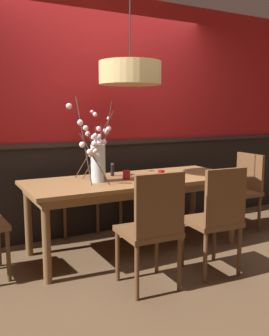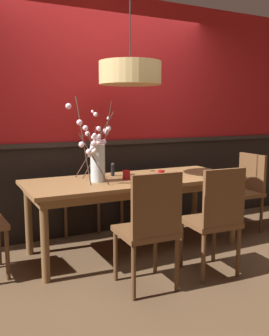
{
  "view_description": "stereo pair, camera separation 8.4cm",
  "coord_description": "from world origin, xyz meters",
  "px_view_note": "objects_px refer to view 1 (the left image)",
  "views": [
    {
      "loc": [
        -1.72,
        -3.21,
        1.4
      ],
      "look_at": [
        0.0,
        0.0,
        0.85
      ],
      "focal_mm": 39.37,
      "sensor_mm": 36.0,
      "label": 1
    },
    {
      "loc": [
        -1.64,
        -3.25,
        1.4
      ],
      "look_at": [
        0.0,
        0.0,
        0.85
      ],
      "focal_mm": 39.37,
      "sensor_mm": 36.0,
      "label": 2
    }
  ],
  "objects_px": {
    "pendant_lamp": "(130,73)",
    "condiment_bottle": "(112,170)",
    "candle_holder_nearer_center": "(127,175)",
    "chair_far_side_left": "(74,189)",
    "chair_far_side_right": "(125,183)",
    "chair_head_east_end": "(242,187)",
    "chair_near_side_right": "(216,216)",
    "dining_table": "(134,186)",
    "candle_holder_nearer_edge": "(161,174)",
    "chair_near_side_left": "(152,225)",
    "vase_with_blossoms": "(97,156)"
  },
  "relations": [
    {
      "from": "chair_far_side_left",
      "to": "vase_with_blossoms",
      "type": "height_order",
      "value": "vase_with_blossoms"
    },
    {
      "from": "chair_near_side_right",
      "to": "candle_holder_nearer_edge",
      "type": "height_order",
      "value": "chair_near_side_right"
    },
    {
      "from": "chair_near_side_right",
      "to": "chair_far_side_right",
      "type": "height_order",
      "value": "chair_near_side_right"
    },
    {
      "from": "chair_near_side_left",
      "to": "chair_far_side_right",
      "type": "distance_m",
      "value": 1.8
    },
    {
      "from": "vase_with_blossoms",
      "to": "pendant_lamp",
      "type": "distance_m",
      "value": 0.87
    },
    {
      "from": "chair_head_east_end",
      "to": "vase_with_blossoms",
      "type": "bearing_deg",
      "value": 179.5
    },
    {
      "from": "dining_table",
      "to": "condiment_bottle",
      "type": "distance_m",
      "value": 0.3
    },
    {
      "from": "chair_head_east_end",
      "to": "chair_near_side_left",
      "type": "height_order",
      "value": "chair_near_side_left"
    },
    {
      "from": "dining_table",
      "to": "chair_head_east_end",
      "type": "height_order",
      "value": "chair_head_east_end"
    },
    {
      "from": "dining_table",
      "to": "chair_near_side_left",
      "type": "relative_size",
      "value": 2.27
    },
    {
      "from": "pendant_lamp",
      "to": "chair_near_side_left",
      "type": "bearing_deg",
      "value": -106.62
    },
    {
      "from": "vase_with_blossoms",
      "to": "candle_holder_nearer_center",
      "type": "height_order",
      "value": "vase_with_blossoms"
    },
    {
      "from": "chair_far_side_left",
      "to": "chair_head_east_end",
      "type": "height_order",
      "value": "chair_head_east_end"
    },
    {
      "from": "dining_table",
      "to": "candle_holder_nearer_center",
      "type": "relative_size",
      "value": 24.06
    },
    {
      "from": "chair_near_side_left",
      "to": "dining_table",
      "type": "bearing_deg",
      "value": 70.98
    },
    {
      "from": "chair_head_east_end",
      "to": "chair_near_side_left",
      "type": "bearing_deg",
      "value": -154.31
    },
    {
      "from": "chair_far_side_left",
      "to": "chair_head_east_end",
      "type": "xyz_separation_m",
      "value": [
        1.81,
        -0.86,
        0.01
      ]
    },
    {
      "from": "chair_far_side_right",
      "to": "vase_with_blossoms",
      "type": "xyz_separation_m",
      "value": [
        -0.71,
        -0.83,
        0.47
      ]
    },
    {
      "from": "chair_far_side_right",
      "to": "candle_holder_nearer_edge",
      "type": "bearing_deg",
      "value": -94.77
    },
    {
      "from": "dining_table",
      "to": "candle_holder_nearer_center",
      "type": "height_order",
      "value": "candle_holder_nearer_center"
    },
    {
      "from": "condiment_bottle",
      "to": "pendant_lamp",
      "type": "xyz_separation_m",
      "value": [
        0.12,
        -0.18,
        0.97
      ]
    },
    {
      "from": "chair_near_side_right",
      "to": "chair_far_side_right",
      "type": "relative_size",
      "value": 1.03
    },
    {
      "from": "chair_far_side_right",
      "to": "pendant_lamp",
      "type": "bearing_deg",
      "value": -113.09
    },
    {
      "from": "vase_with_blossoms",
      "to": "pendant_lamp",
      "type": "bearing_deg",
      "value": 3.79
    },
    {
      "from": "vase_with_blossoms",
      "to": "pendant_lamp",
      "type": "height_order",
      "value": "pendant_lamp"
    },
    {
      "from": "condiment_bottle",
      "to": "vase_with_blossoms",
      "type": "bearing_deg",
      "value": -141.35
    },
    {
      "from": "chair_far_side_left",
      "to": "vase_with_blossoms",
      "type": "xyz_separation_m",
      "value": [
        -0.05,
        -0.85,
        0.48
      ]
    },
    {
      "from": "chair_head_east_end",
      "to": "chair_near_side_right",
      "type": "distance_m",
      "value": 1.42
    },
    {
      "from": "chair_far_side_left",
      "to": "pendant_lamp",
      "type": "distance_m",
      "value": 1.55
    },
    {
      "from": "vase_with_blossoms",
      "to": "chair_far_side_left",
      "type": "bearing_deg",
      "value": 86.78
    },
    {
      "from": "vase_with_blossoms",
      "to": "chair_head_east_end",
      "type": "bearing_deg",
      "value": -0.5
    },
    {
      "from": "vase_with_blossoms",
      "to": "chair_near_side_left",
      "type": "bearing_deg",
      "value": -83.05
    },
    {
      "from": "candle_holder_nearer_center",
      "to": "condiment_bottle",
      "type": "height_order",
      "value": "condiment_bottle"
    },
    {
      "from": "chair_head_east_end",
      "to": "condiment_bottle",
      "type": "xyz_separation_m",
      "value": [
        -1.61,
        0.22,
        0.29
      ]
    },
    {
      "from": "vase_with_blossoms",
      "to": "chair_near_side_right",
      "type": "bearing_deg",
      "value": -50.18
    },
    {
      "from": "chair_near_side_right",
      "to": "chair_near_side_left",
      "type": "distance_m",
      "value": 0.63
    },
    {
      "from": "chair_far_side_right",
      "to": "vase_with_blossoms",
      "type": "height_order",
      "value": "vase_with_blossoms"
    },
    {
      "from": "pendant_lamp",
      "to": "condiment_bottle",
      "type": "bearing_deg",
      "value": 123.74
    },
    {
      "from": "chair_far_side_left",
      "to": "chair_far_side_right",
      "type": "xyz_separation_m",
      "value": [
        0.67,
        -0.01,
        0.01
      ]
    },
    {
      "from": "chair_far_side_left",
      "to": "chair_near_side_left",
      "type": "height_order",
      "value": "chair_near_side_left"
    },
    {
      "from": "chair_near_side_right",
      "to": "chair_far_side_left",
      "type": "bearing_deg",
      "value": 111.61
    },
    {
      "from": "dining_table",
      "to": "condiment_bottle",
      "type": "relative_size",
      "value": 16.08
    },
    {
      "from": "dining_table",
      "to": "candle_holder_nearer_edge",
      "type": "relative_size",
      "value": 26.83
    },
    {
      "from": "chair_head_east_end",
      "to": "chair_near_side_left",
      "type": "relative_size",
      "value": 0.95
    },
    {
      "from": "vase_with_blossoms",
      "to": "condiment_bottle",
      "type": "xyz_separation_m",
      "value": [
        0.25,
        0.2,
        -0.18
      ]
    },
    {
      "from": "candle_holder_nearer_edge",
      "to": "condiment_bottle",
      "type": "relative_size",
      "value": 0.6
    },
    {
      "from": "chair_near_side_left",
      "to": "chair_far_side_right",
      "type": "relative_size",
      "value": 1.04
    },
    {
      "from": "condiment_bottle",
      "to": "chair_near_side_right",
      "type": "bearing_deg",
      "value": -65.98
    },
    {
      "from": "chair_near_side_left",
      "to": "vase_with_blossoms",
      "type": "xyz_separation_m",
      "value": [
        -0.1,
        0.86,
        0.45
      ]
    },
    {
      "from": "chair_head_east_end",
      "to": "chair_far_side_right",
      "type": "bearing_deg",
      "value": 143.38
    }
  ]
}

